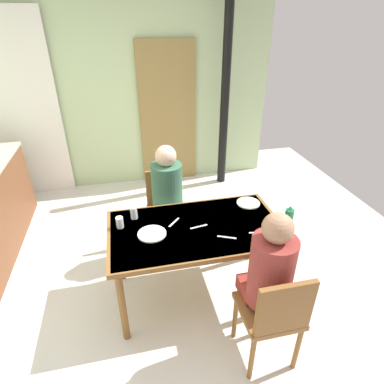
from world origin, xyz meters
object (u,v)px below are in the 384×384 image
Objects in this scene: dining_table at (196,235)px; chair_far_diner at (166,206)px; chair_near_diner at (274,314)px; person_far_diner at (167,189)px; water_bottle_green_near at (288,224)px; person_near_diner at (270,268)px.

chair_far_diner is at bearing 100.35° from dining_table.
chair_near_diner is at bearing -64.69° from dining_table.
chair_far_diner is 0.31m from person_far_diner.
chair_near_diner is 1.60m from chair_far_diner.
chair_near_diner and chair_far_diner have the same top height.
water_bottle_green_near is at bearing -25.69° from dining_table.
chair_near_diner is (0.36, -0.76, -0.16)m from dining_table.
person_near_diner is (0.00, 0.14, 0.28)m from chair_near_diner.
person_near_diner is 1.00× the size of person_far_diner.
person_near_diner and person_far_diner have the same top height.
person_far_diner is at bearing 102.55° from dining_table.
person_far_diner is at bearing 109.80° from chair_near_diner.
water_bottle_green_near is at bearing 126.01° from chair_far_diner.
chair_near_diner is 0.66m from water_bottle_green_near.
chair_far_diner is at bearing 109.80° from person_near_diner.
water_bottle_green_near is at bearing 58.65° from chair_near_diner.
chair_far_diner is (-0.14, 0.76, -0.16)m from dining_table.
dining_table is at bearing 154.31° from water_bottle_green_near.
chair_far_diner is at bearing -90.00° from person_far_diner.
dining_table is 1.64× the size of chair_near_diner.
person_near_diner is at bearing 90.00° from chair_near_diner.
person_near_diner reaches higher than chair_near_diner.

